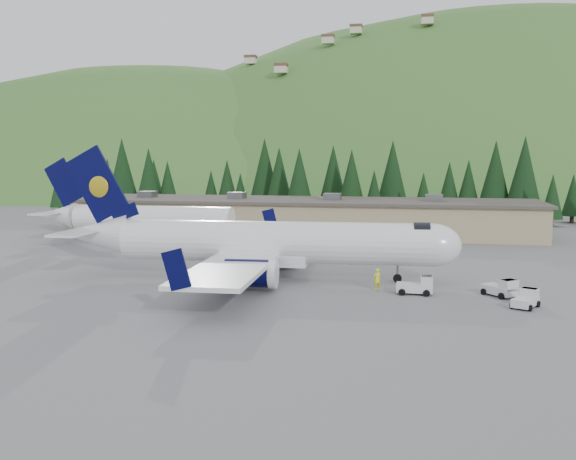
{
  "coord_description": "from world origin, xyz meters",
  "views": [
    {
      "loc": [
        13.7,
        -57.97,
        11.29
      ],
      "look_at": [
        0.0,
        6.0,
        4.0
      ],
      "focal_mm": 40.0,
      "sensor_mm": 36.0,
      "label": 1
    }
  ],
  "objects_px": {
    "baggage_tug_c": "(526,299)",
    "terminal_building": "(300,216)",
    "baggage_tug_b": "(502,289)",
    "second_airliner": "(133,218)",
    "baggage_tug_a": "(418,286)",
    "ramp_worker": "(377,279)",
    "airliner": "(263,243)"
  },
  "relations": [
    {
      "from": "baggage_tug_c",
      "to": "terminal_building",
      "type": "height_order",
      "value": "terminal_building"
    },
    {
      "from": "baggage_tug_b",
      "to": "terminal_building",
      "type": "relative_size",
      "value": 0.04
    },
    {
      "from": "second_airliner",
      "to": "baggage_tug_a",
      "type": "distance_m",
      "value": 46.38
    },
    {
      "from": "second_airliner",
      "to": "baggage_tug_b",
      "type": "distance_m",
      "value": 51.88
    },
    {
      "from": "terminal_building",
      "to": "baggage_tug_a",
      "type": "bearing_deg",
      "value": -66.51
    },
    {
      "from": "baggage_tug_a",
      "to": "baggage_tug_c",
      "type": "height_order",
      "value": "baggage_tug_a"
    },
    {
      "from": "terminal_building",
      "to": "baggage_tug_b",
      "type": "bearing_deg",
      "value": -59.0
    },
    {
      "from": "baggage_tug_b",
      "to": "ramp_worker",
      "type": "bearing_deg",
      "value": -133.47
    },
    {
      "from": "ramp_worker",
      "to": "airliner",
      "type": "bearing_deg",
      "value": -42.85
    },
    {
      "from": "baggage_tug_c",
      "to": "baggage_tug_a",
      "type": "bearing_deg",
      "value": 96.82
    },
    {
      "from": "second_airliner",
      "to": "baggage_tug_c",
      "type": "relative_size",
      "value": 9.42
    },
    {
      "from": "baggage_tug_b",
      "to": "terminal_building",
      "type": "height_order",
      "value": "terminal_building"
    },
    {
      "from": "baggage_tug_c",
      "to": "airliner",
      "type": "bearing_deg",
      "value": 100.01
    },
    {
      "from": "baggage_tug_a",
      "to": "baggage_tug_b",
      "type": "xyz_separation_m",
      "value": [
        6.75,
        0.43,
        -0.02
      ]
    },
    {
      "from": "airliner",
      "to": "terminal_building",
      "type": "xyz_separation_m",
      "value": [
        -3.9,
        38.06,
        -0.74
      ]
    },
    {
      "from": "second_airliner",
      "to": "terminal_building",
      "type": "relative_size",
      "value": 0.39
    },
    {
      "from": "baggage_tug_c",
      "to": "ramp_worker",
      "type": "bearing_deg",
      "value": 98.47
    },
    {
      "from": "airliner",
      "to": "baggage_tug_b",
      "type": "xyz_separation_m",
      "value": [
        21.16,
        -3.65,
        -2.67
      ]
    },
    {
      "from": "baggage_tug_a",
      "to": "airliner",
      "type": "bearing_deg",
      "value": 164.42
    },
    {
      "from": "baggage_tug_c",
      "to": "second_airliner",
      "type": "bearing_deg",
      "value": 85.42
    },
    {
      "from": "baggage_tug_c",
      "to": "ramp_worker",
      "type": "distance_m",
      "value": 12.32
    },
    {
      "from": "baggage_tug_a",
      "to": "baggage_tug_c",
      "type": "bearing_deg",
      "value": -20.62
    },
    {
      "from": "second_airliner",
      "to": "baggage_tug_c",
      "type": "height_order",
      "value": "second_airliner"
    },
    {
      "from": "airliner",
      "to": "terminal_building",
      "type": "distance_m",
      "value": 38.27
    },
    {
      "from": "second_airliner",
      "to": "baggage_tug_a",
      "type": "bearing_deg",
      "value": -34.36
    },
    {
      "from": "baggage_tug_a",
      "to": "baggage_tug_b",
      "type": "relative_size",
      "value": 0.96
    },
    {
      "from": "second_airliner",
      "to": "baggage_tug_b",
      "type": "xyz_separation_m",
      "value": [
        44.98,
        -25.71,
        -2.64
      ]
    },
    {
      "from": "baggage_tug_b",
      "to": "ramp_worker",
      "type": "distance_m",
      "value": 10.24
    },
    {
      "from": "terminal_building",
      "to": "ramp_worker",
      "type": "bearing_deg",
      "value": -70.19
    },
    {
      "from": "baggage_tug_a",
      "to": "terminal_building",
      "type": "bearing_deg",
      "value": 113.69
    },
    {
      "from": "terminal_building",
      "to": "second_airliner",
      "type": "bearing_deg",
      "value": -141.22
    },
    {
      "from": "baggage_tug_a",
      "to": "baggage_tug_b",
      "type": "height_order",
      "value": "baggage_tug_a"
    }
  ]
}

